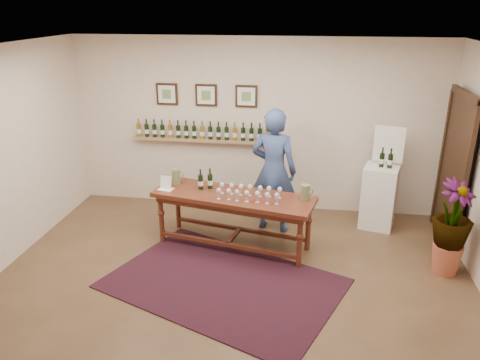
# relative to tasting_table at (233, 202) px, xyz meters

# --- Properties ---
(ground) EXTENTS (6.00, 6.00, 0.00)m
(ground) POSITION_rel_tasting_table_xyz_m (0.13, -1.03, -0.67)
(ground) COLOR #4F3822
(ground) RESTS_ON ground
(room_shell) EXTENTS (6.00, 6.00, 6.00)m
(room_shell) POSITION_rel_tasting_table_xyz_m (2.24, 0.83, 0.45)
(room_shell) COLOR silver
(room_shell) RESTS_ON ground
(rug) EXTENTS (3.24, 2.75, 0.01)m
(rug) POSITION_rel_tasting_table_xyz_m (0.03, -0.99, -0.66)
(rug) COLOR #49130D
(rug) RESTS_ON ground
(tasting_table) EXTENTS (2.33, 1.16, 0.79)m
(tasting_table) POSITION_rel_tasting_table_xyz_m (0.00, 0.00, 0.00)
(tasting_table) COLOR #491712
(tasting_table) RESTS_ON ground
(table_glasses) EXTENTS (1.24, 0.36, 0.17)m
(table_glasses) POSITION_rel_tasting_table_xyz_m (0.23, -0.11, 0.20)
(table_glasses) COLOR silver
(table_glasses) RESTS_ON tasting_table
(table_bottles) EXTENTS (0.29, 0.21, 0.28)m
(table_bottles) POSITION_rel_tasting_table_xyz_m (-0.43, 0.16, 0.26)
(table_bottles) COLOR black
(table_bottles) RESTS_ON tasting_table
(pitcher_left) EXTENTS (0.15, 0.15, 0.22)m
(pitcher_left) POSITION_rel_tasting_table_xyz_m (-0.89, 0.29, 0.23)
(pitcher_left) COLOR olive
(pitcher_left) RESTS_ON tasting_table
(pitcher_right) EXTENTS (0.17, 0.17, 0.21)m
(pitcher_right) POSITION_rel_tasting_table_xyz_m (0.98, -0.03, 0.23)
(pitcher_right) COLOR olive
(pitcher_right) RESTS_ON tasting_table
(menu_card) EXTENTS (0.23, 0.19, 0.19)m
(menu_card) POSITION_rel_tasting_table_xyz_m (-0.98, 0.07, 0.21)
(menu_card) COLOR white
(menu_card) RESTS_ON tasting_table
(display_pedestal) EXTENTS (0.60, 0.60, 0.97)m
(display_pedestal) POSITION_rel_tasting_table_xyz_m (2.10, 0.97, -0.18)
(display_pedestal) COLOR white
(display_pedestal) RESTS_ON ground
(pedestal_bottles) EXTENTS (0.34, 0.17, 0.33)m
(pedestal_bottles) POSITION_rel_tasting_table_xyz_m (2.14, 0.94, 0.47)
(pedestal_bottles) COLOR black
(pedestal_bottles) RESTS_ON display_pedestal
(info_sign) EXTENTS (0.44, 0.14, 0.61)m
(info_sign) POSITION_rel_tasting_table_xyz_m (2.18, 1.11, 0.61)
(info_sign) COLOR white
(info_sign) RESTS_ON display_pedestal
(potted_plant) EXTENTS (0.80, 0.80, 1.08)m
(potted_plant) POSITION_rel_tasting_table_xyz_m (2.81, -0.30, -0.04)
(potted_plant) COLOR #B1553B
(potted_plant) RESTS_ON ground
(person) EXTENTS (0.76, 0.58, 1.88)m
(person) POSITION_rel_tasting_table_xyz_m (0.50, 0.64, 0.27)
(person) COLOR #334879
(person) RESTS_ON ground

